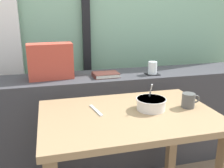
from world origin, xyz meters
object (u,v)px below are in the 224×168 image
coaster_square (152,74)px  closed_book (106,75)px  ceramic_mug (189,100)px  breakfast_table (128,134)px  throw_pillow (50,61)px  soup_bowl (151,104)px  fork_utensil (96,110)px  juice_glass (152,68)px

coaster_square → closed_book: size_ratio=0.51×
closed_book → ceramic_mug: bearing=-58.2°
breakfast_table → throw_pillow: size_ratio=3.04×
closed_book → soup_bowl: bearing=-76.3°
fork_utensil → ceramic_mug: bearing=-19.1°
ceramic_mug → fork_utensil: bearing=171.6°
coaster_square → throw_pillow: throw_pillow is taller
soup_bowl → ceramic_mug: 0.23m
juice_glass → soup_bowl: 0.59m
coaster_square → fork_utensil: coaster_square is taller
coaster_square → closed_book: 0.37m
breakfast_table → fork_utensil: bearing=156.9°
throw_pillow → fork_utensil: bearing=-67.7°
juice_glass → closed_book: (-0.37, 0.03, -0.03)m
throw_pillow → ceramic_mug: (0.76, -0.63, -0.15)m
coaster_square → throw_pillow: (-0.77, 0.08, 0.13)m
breakfast_table → closed_book: (0.00, 0.58, 0.21)m
juice_glass → closed_book: size_ratio=0.49×
coaster_square → juice_glass: bearing=0.0°
breakfast_table → fork_utensil: 0.23m
coaster_square → soup_bowl: bearing=-113.9°
closed_book → throw_pillow: throw_pillow is taller
throw_pillow → soup_bowl: size_ratio=1.87×
breakfast_table → soup_bowl: soup_bowl is taller
soup_bowl → closed_book: bearing=103.7°
closed_book → breakfast_table: bearing=-90.3°
fork_utensil → soup_bowl: bearing=-20.8°
breakfast_table → ceramic_mug: bearing=-1.0°
juice_glass → soup_bowl: juice_glass is taller
breakfast_table → juice_glass: 0.71m
fork_utensil → closed_book: bearing=60.3°
juice_glass → fork_utensil: bearing=-138.8°
juice_glass → throw_pillow: (-0.77, 0.08, 0.08)m
closed_book → fork_utensil: closed_book is taller
throw_pillow → fork_utensil: throw_pillow is taller
fork_utensil → ceramic_mug: (0.54, -0.08, 0.04)m
throw_pillow → closed_book: bearing=-7.1°
coaster_square → throw_pillow: bearing=174.4°
soup_bowl → fork_utensil: soup_bowl is taller
breakfast_table → coaster_square: bearing=55.7°
coaster_square → soup_bowl: 0.58m
breakfast_table → coaster_square: (0.38, 0.55, 0.20)m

